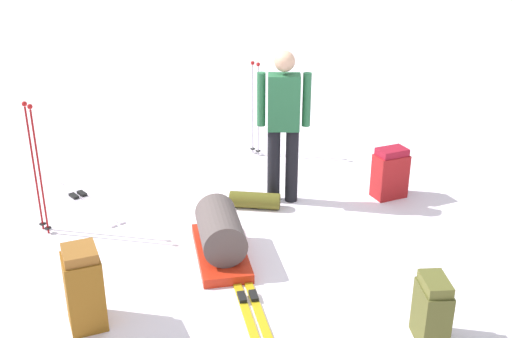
# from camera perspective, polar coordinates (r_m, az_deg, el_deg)

# --- Properties ---
(ground_plane) EXTENTS (80.00, 80.00, 0.00)m
(ground_plane) POSITION_cam_1_polar(r_m,az_deg,el_deg) (6.38, -0.00, -5.79)
(ground_plane) COLOR white
(skier_standing) EXTENTS (0.35, 0.51, 1.70)m
(skier_standing) POSITION_cam_1_polar(r_m,az_deg,el_deg) (6.69, 2.54, 4.52)
(skier_standing) COLOR black
(skier_standing) RESTS_ON ground_plane
(ski_pair_near) EXTENTS (1.90, 0.64, 0.05)m
(ski_pair_near) POSITION_cam_1_polar(r_m,az_deg,el_deg) (5.37, -0.75, -11.77)
(ski_pair_near) COLOR gold
(ski_pair_near) RESTS_ON ground_plane
(ski_pair_far) EXTENTS (1.79, 0.63, 0.05)m
(ski_pair_far) POSITION_cam_1_polar(r_m,az_deg,el_deg) (7.38, -15.96, -2.43)
(ski_pair_far) COLOR silver
(ski_pair_far) RESTS_ON ground_plane
(backpack_large_dark) EXTENTS (0.26, 0.37, 0.58)m
(backpack_large_dark) POSITION_cam_1_polar(r_m,az_deg,el_deg) (7.18, 12.18, -0.39)
(backpack_large_dark) COLOR maroon
(backpack_large_dark) RESTS_ON ground_plane
(backpack_bright) EXTENTS (0.34, 0.30, 0.69)m
(backpack_bright) POSITION_cam_1_polar(r_m,az_deg,el_deg) (5.10, -15.47, -10.46)
(backpack_bright) COLOR brown
(backpack_bright) RESTS_ON ground_plane
(backpack_small_spare) EXTENTS (0.39, 0.32, 0.55)m
(backpack_small_spare) POSITION_cam_1_polar(r_m,az_deg,el_deg) (4.98, 15.79, -12.38)
(backpack_small_spare) COLOR #515023
(backpack_small_spare) RESTS_ON ground_plane
(ski_poles_planted_near) EXTENTS (0.17, 0.10, 1.25)m
(ski_poles_planted_near) POSITION_cam_1_polar(r_m,az_deg,el_deg) (8.09, -0.06, 5.97)
(ski_poles_planted_near) COLOR #B9B2BF
(ski_poles_planted_near) RESTS_ON ground_plane
(ski_poles_planted_far) EXTENTS (0.18, 0.10, 1.37)m
(ski_poles_planted_far) POSITION_cam_1_polar(r_m,az_deg,el_deg) (6.44, -19.51, 0.54)
(ski_poles_planted_far) COLOR maroon
(ski_poles_planted_far) RESTS_ON ground_plane
(gear_sled) EXTENTS (1.13, 0.71, 0.49)m
(gear_sled) POSITION_cam_1_polar(r_m,az_deg,el_deg) (5.87, -3.28, -6.08)
(gear_sled) COLOR red
(gear_sled) RESTS_ON ground_plane
(sleeping_mat_rolled) EXTENTS (0.46, 0.56, 0.18)m
(sleeping_mat_rolled) POSITION_cam_1_polar(r_m,az_deg,el_deg) (6.83, -0.11, -2.88)
(sleeping_mat_rolled) COLOR #55521A
(sleeping_mat_rolled) RESTS_ON ground_plane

